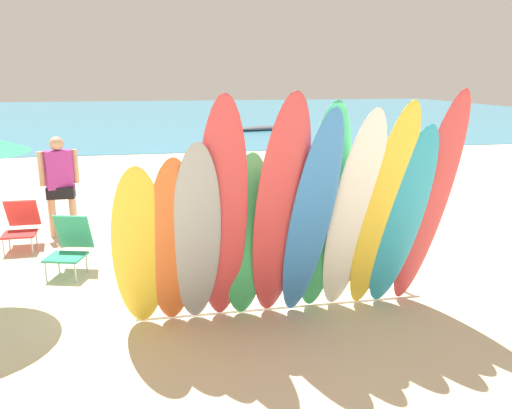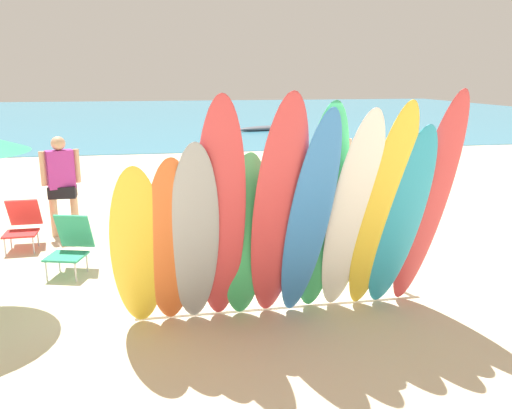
# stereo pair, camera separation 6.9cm
# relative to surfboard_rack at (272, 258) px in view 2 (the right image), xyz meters

# --- Properties ---
(ground) EXTENTS (60.00, 60.00, 0.00)m
(ground) POSITION_rel_surfboard_rack_xyz_m (0.00, 14.00, -0.56)
(ground) COLOR beige
(ocean_water) EXTENTS (60.00, 40.00, 0.02)m
(ocean_water) POSITION_rel_surfboard_rack_xyz_m (0.00, 32.97, -0.55)
(ocean_water) COLOR teal
(ocean_water) RESTS_ON ground
(surfboard_rack) EXTENTS (3.56, 0.07, 0.69)m
(surfboard_rack) POSITION_rel_surfboard_rack_xyz_m (0.00, 0.00, 0.00)
(surfboard_rack) COLOR brown
(surfboard_rack) RESTS_ON ground
(surfboard_yellow_0) EXTENTS (0.59, 0.90, 1.97)m
(surfboard_yellow_0) POSITION_rel_surfboard_rack_xyz_m (-1.58, -0.70, 0.43)
(surfboard_yellow_0) COLOR yellow
(surfboard_yellow_0) RESTS_ON ground
(surfboard_orange_1) EXTENTS (0.58, 0.94, 2.04)m
(surfboard_orange_1) POSITION_rel_surfboard_rack_xyz_m (-1.24, -0.70, 0.46)
(surfboard_orange_1) COLOR orange
(surfboard_orange_1) RESTS_ON ground
(surfboard_grey_2) EXTENTS (0.52, 0.99, 2.19)m
(surfboard_grey_2) POSITION_rel_surfboard_rack_xyz_m (-0.99, -0.75, 0.54)
(surfboard_grey_2) COLOR #999EA3
(surfboard_grey_2) RESTS_ON ground
(surfboard_red_3) EXTENTS (0.57, 1.13, 2.62)m
(surfboard_red_3) POSITION_rel_surfboard_rack_xyz_m (-0.73, -0.79, 0.75)
(surfboard_red_3) COLOR #D13D42
(surfboard_red_3) RESTS_ON ground
(surfboard_green_4) EXTENTS (0.54, 0.75, 2.04)m
(surfboard_green_4) POSITION_rel_surfboard_rack_xyz_m (-0.44, -0.62, 0.46)
(surfboard_green_4) COLOR #38B266
(surfboard_green_4) RESTS_ON ground
(surfboard_red_5) EXTENTS (0.56, 1.20, 2.65)m
(surfboard_red_5) POSITION_rel_surfboard_rack_xyz_m (-0.12, -0.83, 0.77)
(surfboard_red_5) COLOR #D13D42
(surfboard_red_5) RESTS_ON ground
(surfboard_blue_6) EXTENTS (0.57, 1.18, 2.50)m
(surfboard_blue_6) POSITION_rel_surfboard_rack_xyz_m (0.21, -0.85, 0.69)
(surfboard_blue_6) COLOR #337AD1
(surfboard_blue_6) RESTS_ON ground
(surfboard_green_7) EXTENTS (0.55, 0.98, 2.54)m
(surfboard_green_7) POSITION_rel_surfboard_rack_xyz_m (0.39, -0.68, 0.71)
(surfboard_green_7) COLOR #38B266
(surfboard_green_7) RESTS_ON ground
(surfboard_white_8) EXTENTS (0.52, 1.12, 2.48)m
(surfboard_white_8) POSITION_rel_surfboard_rack_xyz_m (0.70, -0.77, 0.68)
(surfboard_white_8) COLOR white
(surfboard_white_8) RESTS_ON ground
(surfboard_yellow_9) EXTENTS (0.54, 1.13, 2.55)m
(surfboard_yellow_9) POSITION_rel_surfboard_rack_xyz_m (1.04, -0.79, 0.72)
(surfboard_yellow_9) COLOR yellow
(surfboard_yellow_9) RESTS_ON ground
(surfboard_teal_10) EXTENTS (0.57, 1.02, 2.31)m
(surfboard_teal_10) POSITION_rel_surfboard_rack_xyz_m (1.30, -0.73, 0.60)
(surfboard_teal_10) COLOR #289EC6
(surfboard_teal_10) RESTS_ON ground
(surfboard_red_11) EXTENTS (0.54, 1.06, 2.65)m
(surfboard_red_11) POSITION_rel_surfboard_rack_xyz_m (1.62, -0.72, 0.77)
(surfboard_red_11) COLOR #D13D42
(surfboard_red_11) RESTS_ON ground
(beachgoer_by_water) EXTENTS (0.63, 0.36, 1.75)m
(beachgoer_by_water) POSITION_rel_surfboard_rack_xyz_m (-3.03, 3.38, 0.45)
(beachgoer_by_water) COLOR tan
(beachgoer_by_water) RESTS_ON ground
(beachgoer_near_rack) EXTENTS (0.42, 0.50, 1.61)m
(beachgoer_near_rack) POSITION_rel_surfboard_rack_xyz_m (2.57, 3.04, 0.37)
(beachgoer_near_rack) COLOR tan
(beachgoer_near_rack) RESTS_ON ground
(beachgoer_photographing) EXTENTS (0.55, 0.28, 1.49)m
(beachgoer_photographing) POSITION_rel_surfboard_rack_xyz_m (2.93, 5.91, 0.30)
(beachgoer_photographing) COLOR beige
(beachgoer_photographing) RESTS_ON ground
(beach_chair_red) EXTENTS (0.66, 0.76, 0.83)m
(beach_chair_red) POSITION_rel_surfboard_rack_xyz_m (-2.62, 1.46, -0.12)
(beach_chair_red) COLOR #B7B7BC
(beach_chair_red) RESTS_ON ground
(beach_chair_blue) EXTENTS (0.52, 0.75, 0.79)m
(beach_chair_blue) POSITION_rel_surfboard_rack_xyz_m (-3.57, 2.75, -0.14)
(beach_chair_blue) COLOR #B7B7BC
(beach_chair_blue) RESTS_ON ground
(distant_boat) EXTENTS (3.49, 1.46, 0.27)m
(distant_boat) POSITION_rel_surfboard_rack_xyz_m (4.21, 20.16, -0.43)
(distant_boat) COLOR #4C515B
(distant_boat) RESTS_ON ground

